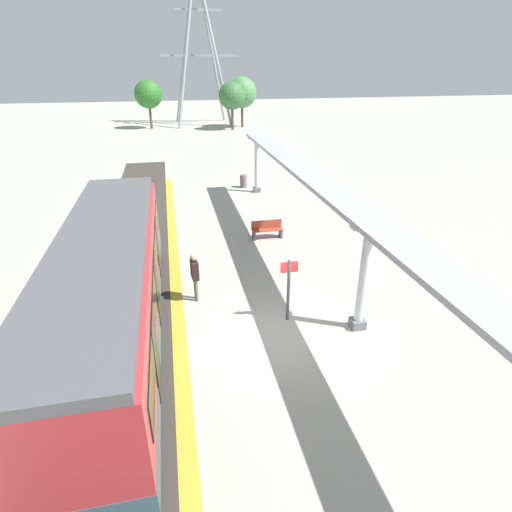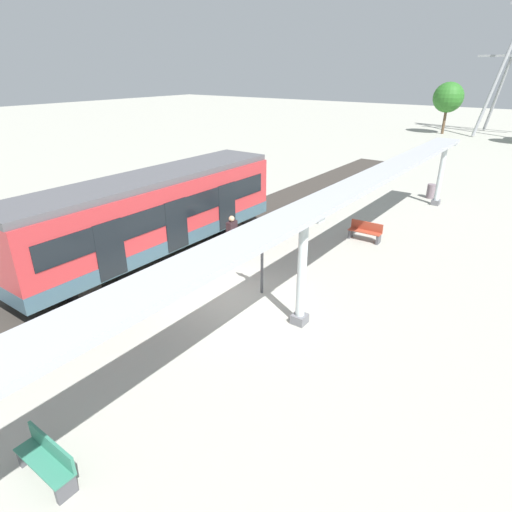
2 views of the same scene
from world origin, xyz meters
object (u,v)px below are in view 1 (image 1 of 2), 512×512
Objects in this scene: train_near_carriage at (110,289)px; bench_near_end at (267,229)px; canopy_pillar_second at (363,278)px; platform_info_sign at (289,284)px; passenger_waiting_near_edge at (195,272)px; canopy_pillar_third at (257,165)px; trash_bin at (243,181)px.

train_near_carriage is 9.47m from bench_near_end.
platform_info_sign is (-2.08, 0.90, -0.48)m from canopy_pillar_second.
passenger_waiting_near_edge is (-2.85, 1.87, -0.21)m from platform_info_sign.
canopy_pillar_third is (7.45, 14.57, -0.02)m from train_near_carriage.
canopy_pillar_third is at bearing 90.00° from canopy_pillar_second.
platform_info_sign is (-1.43, -15.79, 0.90)m from trash_bin.
platform_info_sign is (-2.08, -14.55, -0.48)m from canopy_pillar_third.
bench_near_end is (-1.13, -7.65, -1.36)m from canopy_pillar_third.
bench_near_end is 8.91m from trash_bin.
canopy_pillar_third is 1.99× the size of passenger_waiting_near_edge.
passenger_waiting_near_edge is (-4.93, -12.67, -0.69)m from canopy_pillar_third.
trash_bin is (-0.65, 1.25, -1.38)m from canopy_pillar_third.
train_near_carriage reaches higher than passenger_waiting_near_edge.
canopy_pillar_second is 1.99× the size of passenger_waiting_near_edge.
train_near_carriage is at bearing -117.07° from canopy_pillar_third.
trash_bin is 14.58m from passenger_waiting_near_edge.
train_near_carriage is 16.36m from canopy_pillar_third.
bench_near_end and trash_bin have the same top height.
canopy_pillar_second reaches higher than bench_near_end.
platform_info_sign is 1.23× the size of passenger_waiting_near_edge.
trash_bin is at bearing 92.24° from canopy_pillar_second.
passenger_waiting_near_edge is (-4.28, -13.92, 0.69)m from trash_bin.
bench_near_end is 6.33m from passenger_waiting_near_edge.
canopy_pillar_second is 15.45m from canopy_pillar_third.
canopy_pillar_third is 2.36× the size of bench_near_end.
canopy_pillar_second reaches higher than passenger_waiting_near_edge.
passenger_waiting_near_edge reaches higher than bench_near_end.
trash_bin is at bearing 84.84° from platform_info_sign.
canopy_pillar_second is at bearing -87.76° from trash_bin.
passenger_waiting_near_edge is at bearing -111.26° from canopy_pillar_third.
trash_bin is (6.79, 15.82, -1.40)m from train_near_carriage.
canopy_pillar_third is 1.97m from trash_bin.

